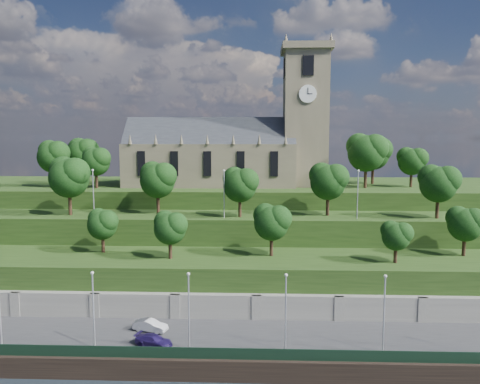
{
  "coord_description": "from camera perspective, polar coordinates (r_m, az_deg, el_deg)",
  "views": [
    {
      "loc": [
        5.07,
        -43.89,
        24.01
      ],
      "look_at": [
        2.26,
        30.0,
        15.53
      ],
      "focal_mm": 35.0,
      "sensor_mm": 36.0,
      "label": 1
    }
  ],
  "objects": [
    {
      "name": "ground",
      "position": [
        50.28,
        -4.18,
        -22.0
      ],
      "size": [
        320.0,
        320.0,
        0.0
      ],
      "primitive_type": "plane",
      "color": "black",
      "rests_on": "ground"
    },
    {
      "name": "lamp_posts_upper",
      "position": [
        70.5,
        -1.96,
        0.26
      ],
      "size": [
        40.36,
        0.36,
        7.4
      ],
      "color": "#B2B2B7",
      "rests_on": "embankment_upper"
    },
    {
      "name": "retaining_wall",
      "position": [
        60.07,
        -2.9,
        -14.45
      ],
      "size": [
        160.0,
        2.1,
        5.0
      ],
      "color": "slate",
      "rests_on": "ground"
    },
    {
      "name": "embankment_upper",
      "position": [
        75.25,
        -1.76,
        -7.31
      ],
      "size": [
        160.0,
        10.0,
        12.0
      ],
      "primitive_type": "cube",
      "color": "#1E3612",
      "rests_on": "ground"
    },
    {
      "name": "trees_lower",
      "position": [
        63.27,
        -1.68,
        -3.96
      ],
      "size": [
        70.64,
        8.53,
        7.19
      ],
      "color": "black",
      "rests_on": "embankment_lower"
    },
    {
      "name": "car_middle",
      "position": [
        56.74,
        -10.87,
        -15.69
      ],
      "size": [
        4.21,
        2.39,
        1.31
      ],
      "primitive_type": "imported",
      "rotation": [
        0.0,
        0.0,
        1.3
      ],
      "color": "#A7A7AB",
      "rests_on": "promenade"
    },
    {
      "name": "fence",
      "position": [
        49.63,
        -4.13,
        -19.03
      ],
      "size": [
        160.0,
        0.1,
        1.2
      ],
      "primitive_type": "cube",
      "color": "black",
      "rests_on": "promenade"
    },
    {
      "name": "promenade",
      "position": [
        55.17,
        -3.47,
        -18.12
      ],
      "size": [
        160.0,
        12.0,
        2.0
      ],
      "primitive_type": "cube",
      "color": "#2D2D30",
      "rests_on": "ground"
    },
    {
      "name": "trees_upper",
      "position": [
        72.55,
        -1.31,
        1.59
      ],
      "size": [
        63.1,
        8.54,
        9.25
      ],
      "color": "black",
      "rests_on": "embankment_upper"
    },
    {
      "name": "embankment_lower",
      "position": [
        65.24,
        -2.43,
        -11.33
      ],
      "size": [
        160.0,
        12.0,
        8.0
      ],
      "primitive_type": "cube",
      "color": "#1E3612",
      "rests_on": "ground"
    },
    {
      "name": "hilltop",
      "position": [
        95.46,
        -0.9,
        -3.42
      ],
      "size": [
        160.0,
        32.0,
        15.0
      ],
      "primitive_type": "cube",
      "color": "#1E3612",
      "rests_on": "ground"
    },
    {
      "name": "quay_wall",
      "position": [
        49.72,
        -4.2,
        -20.91
      ],
      "size": [
        160.0,
        0.5,
        2.2
      ],
      "primitive_type": "cube",
      "color": "black",
      "rests_on": "ground"
    },
    {
      "name": "church",
      "position": [
        89.99,
        -0.55,
        5.59
      ],
      "size": [
        38.6,
        12.35,
        27.6
      ],
      "color": "brown",
      "rests_on": "hilltop"
    },
    {
      "name": "trees_hilltop",
      "position": [
        88.74,
        -0.0,
        4.68
      ],
      "size": [
        72.64,
        15.67,
        10.0
      ],
      "color": "black",
      "rests_on": "hilltop"
    },
    {
      "name": "lamp_posts_promenade",
      "position": [
        49.98,
        -6.27,
        -13.64
      ],
      "size": [
        60.36,
        0.36,
        8.37
      ],
      "color": "#B2B2B7",
      "rests_on": "promenade"
    },
    {
      "name": "car_right",
      "position": [
        53.04,
        -10.47,
        -17.38
      ],
      "size": [
        4.46,
        2.94,
        1.2
      ],
      "primitive_type": "imported",
      "rotation": [
        0.0,
        0.0,
        1.24
      ],
      "color": "#23164E",
      "rests_on": "promenade"
    }
  ]
}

